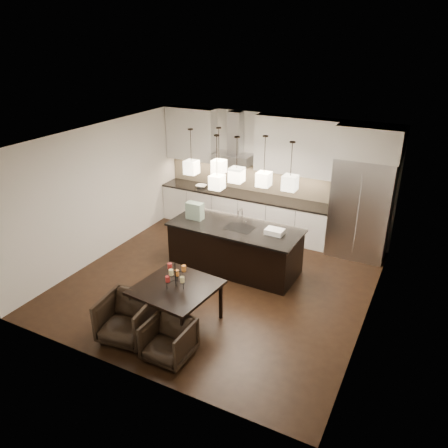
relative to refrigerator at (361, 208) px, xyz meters
The scene contains 37 objects.
floor 3.35m from the refrigerator, 131.42° to the right, with size 5.50×5.50×0.02m, color black.
ceiling 3.62m from the refrigerator, 131.42° to the right, with size 5.50×5.50×0.02m, color white.
wall_back 2.16m from the refrigerator, 169.74° to the left, with size 5.50×0.02×2.80m, color silver.
wall_front 5.56m from the refrigerator, 112.22° to the right, with size 5.50×0.02×2.80m, color silver.
wall_left 5.42m from the refrigerator, 153.91° to the right, with size 0.02×5.50×2.80m, color silver.
wall_right 2.49m from the refrigerator, 74.50° to the right, with size 0.02×5.50×2.80m, color silver.
refrigerator is the anchor object (origin of this frame).
fridge_panel 1.40m from the refrigerator, ahead, with size 1.26×0.72×0.65m, color silver.
lower_cabinets 2.80m from the refrigerator, behind, with size 4.21×0.62×0.88m, color silver.
countertop 2.73m from the refrigerator, behind, with size 4.21×0.66×0.04m, color black.
backsplash 2.75m from the refrigerator, behind, with size 4.21×0.02×0.63m, color #C0AF8C.
upper_cab_left 4.35m from the refrigerator, behind, with size 1.25×0.35×1.25m, color silver.
upper_cab_right 1.91m from the refrigerator, behind, with size 1.86×0.35×1.25m, color silver.
hood_canopy 3.09m from the refrigerator, behind, with size 0.90×0.52×0.24m, color #B7B7BA.
hood_chimney 3.28m from the refrigerator, behind, with size 0.30×0.28×0.96m, color #B7B7BA.
fruit_bowl 3.85m from the refrigerator, behind, with size 0.26×0.26×0.06m, color silver.
island_body 2.79m from the refrigerator, 139.59° to the right, with size 2.55×1.02×0.90m, color black.
island_top 2.72m from the refrigerator, 139.59° to the right, with size 2.63×1.10×0.04m, color black.
faucet 2.57m from the refrigerator, 139.78° to the right, with size 0.10×0.24×0.39m, color silver, non-canonical shape.
tote_bag 3.47m from the refrigerator, 149.00° to the right, with size 0.35×0.18×0.35m, color #184523.
food_container 2.14m from the refrigerator, 125.78° to the right, with size 0.35×0.24×0.10m, color silver.
dining_table 4.45m from the refrigerator, 118.68° to the right, with size 1.19×1.19×0.72m, color black, non-canonical shape.
candelabra 4.39m from the refrigerator, 118.68° to the right, with size 0.34×0.34×0.42m, color black, non-canonical shape.
candle_a 4.35m from the refrigerator, 117.06° to the right, with size 0.07×0.07×0.10m, color beige.
candle_b 4.32m from the refrigerator, 120.10° to the right, with size 0.07×0.07×0.10m, color orange.
candle_c 4.53m from the refrigerator, 118.90° to the right, with size 0.07×0.07×0.10m, color maroon.
candle_d 4.27m from the refrigerator, 117.84° to the right, with size 0.07×0.07×0.10m, color orange.
candle_e 4.43m from the refrigerator, 120.26° to the right, with size 0.07×0.07×0.10m, color maroon.
candle_f 4.50m from the refrigerator, 117.84° to the right, with size 0.07×0.07×0.10m, color beige.
armchair_left 5.27m from the refrigerator, 119.92° to the right, with size 0.77×0.79×0.72m, color black.
armchair_right 4.99m from the refrigerator, 111.02° to the right, with size 0.66×0.68×0.62m, color black.
pendant_a 3.64m from the refrigerator, 147.58° to the right, with size 0.24×0.24×0.26m, color #FFF0C7.
pendant_b 3.12m from the refrigerator, 149.05° to the right, with size 0.24×0.24×0.26m, color #FFF0C7.
pendant_c 2.99m from the refrigerator, 132.79° to the right, with size 0.24×0.24×0.26m, color #FFF0C7.
pendant_d 2.50m from the refrigerator, 130.09° to the right, with size 0.24×0.24×0.26m, color #FFF0C7.
pendant_e 2.41m from the refrigerator, 115.16° to the right, with size 0.24×0.24×0.26m, color #FFF0C7.
pendant_f 3.22m from the refrigerator, 137.19° to the right, with size 0.24×0.24×0.26m, color #FFF0C7.
Camera 1 is at (3.41, -6.45, 4.48)m, focal length 35.00 mm.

